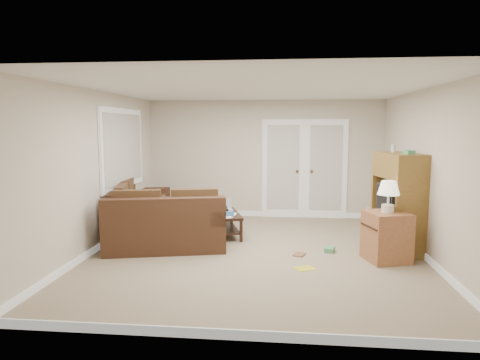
# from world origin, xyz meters

# --- Properties ---
(floor) EXTENTS (5.50, 5.50, 0.00)m
(floor) POSITION_xyz_m (0.00, 0.00, 0.00)
(floor) COLOR gray
(floor) RESTS_ON ground
(ceiling) EXTENTS (5.00, 5.50, 0.02)m
(ceiling) POSITION_xyz_m (0.00, 0.00, 2.50)
(ceiling) COLOR silver
(ceiling) RESTS_ON wall_back
(wall_left) EXTENTS (0.02, 5.50, 2.50)m
(wall_left) POSITION_xyz_m (-2.50, 0.00, 1.25)
(wall_left) COLOR beige
(wall_left) RESTS_ON floor
(wall_right) EXTENTS (0.02, 5.50, 2.50)m
(wall_right) POSITION_xyz_m (2.50, 0.00, 1.25)
(wall_right) COLOR beige
(wall_right) RESTS_ON floor
(wall_back) EXTENTS (5.00, 0.02, 2.50)m
(wall_back) POSITION_xyz_m (0.00, 2.75, 1.25)
(wall_back) COLOR beige
(wall_back) RESTS_ON floor
(wall_front) EXTENTS (5.00, 0.02, 2.50)m
(wall_front) POSITION_xyz_m (0.00, -2.75, 1.25)
(wall_front) COLOR beige
(wall_front) RESTS_ON floor
(baseboards) EXTENTS (5.00, 5.50, 0.10)m
(baseboards) POSITION_xyz_m (0.00, 0.00, 0.05)
(baseboards) COLOR silver
(baseboards) RESTS_ON floor
(french_doors) EXTENTS (1.80, 0.05, 2.13)m
(french_doors) POSITION_xyz_m (0.85, 2.71, 1.04)
(french_doors) COLOR silver
(french_doors) RESTS_ON floor
(window_left) EXTENTS (0.05, 1.92, 1.42)m
(window_left) POSITION_xyz_m (-2.46, 1.00, 1.55)
(window_left) COLOR silver
(window_left) RESTS_ON wall_left
(sectional_sofa) EXTENTS (2.49, 2.98, 0.88)m
(sectional_sofa) POSITION_xyz_m (-1.87, 0.69, 0.34)
(sectional_sofa) COLOR #44291A
(sectional_sofa) RESTS_ON floor
(coffee_table) EXTENTS (0.78, 1.12, 0.69)m
(coffee_table) POSITION_xyz_m (-0.64, 1.00, 0.23)
(coffee_table) COLOR black
(coffee_table) RESTS_ON floor
(tv_armoire) EXTENTS (0.69, 1.04, 1.65)m
(tv_armoire) POSITION_xyz_m (2.20, 0.32, 0.78)
(tv_armoire) COLOR brown
(tv_armoire) RESTS_ON floor
(side_cabinet) EXTENTS (0.69, 0.69, 1.17)m
(side_cabinet) POSITION_xyz_m (1.90, -0.21, 0.42)
(side_cabinet) COLOR #9C5F39
(side_cabinet) RESTS_ON floor
(space_heater) EXTENTS (0.14, 0.12, 0.31)m
(space_heater) POSITION_xyz_m (2.17, 2.37, 0.15)
(space_heater) COLOR silver
(space_heater) RESTS_ON floor
(floor_magazine) EXTENTS (0.33, 0.30, 0.01)m
(floor_magazine) POSITION_xyz_m (0.71, -0.67, 0.00)
(floor_magazine) COLOR gold
(floor_magazine) RESTS_ON floor
(floor_greenbox) EXTENTS (0.18, 0.22, 0.07)m
(floor_greenbox) POSITION_xyz_m (1.14, 0.16, 0.04)
(floor_greenbox) COLOR #459960
(floor_greenbox) RESTS_ON floor
(floor_book) EXTENTS (0.22, 0.26, 0.02)m
(floor_book) POSITION_xyz_m (0.59, -0.03, 0.01)
(floor_book) COLOR brown
(floor_book) RESTS_ON floor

